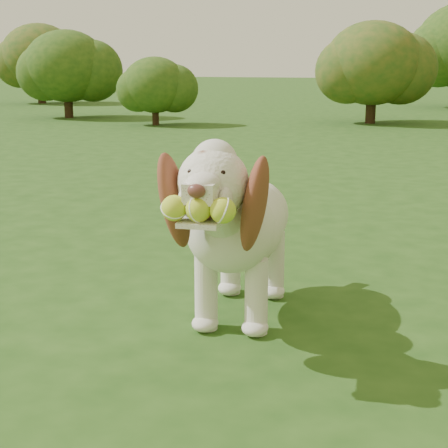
# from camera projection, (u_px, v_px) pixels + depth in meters

# --- Properties ---
(ground) EXTENTS (80.00, 80.00, 0.00)m
(ground) POSITION_uv_depth(u_px,v_px,m) (297.00, 281.00, 3.53)
(ground) COLOR #1F4413
(ground) RESTS_ON ground
(dog) EXTENTS (0.46, 1.29, 0.84)m
(dog) POSITION_uv_depth(u_px,v_px,m) (238.00, 221.00, 2.91)
(dog) COLOR silver
(dog) RESTS_ON ground
(shrub_a) EXTENTS (1.12, 1.12, 1.16)m
(shrub_a) POSITION_uv_depth(u_px,v_px,m) (155.00, 85.00, 11.76)
(shrub_a) COLOR #382314
(shrub_a) RESTS_ON ground
(shrub_e) EXTENTS (1.61, 1.61, 1.67)m
(shrub_e) POSITION_uv_depth(u_px,v_px,m) (67.00, 66.00, 13.18)
(shrub_e) COLOR #382314
(shrub_e) RESTS_ON ground
(shrub_g) EXTENTS (1.94, 1.94, 2.01)m
(shrub_g) POSITION_uv_depth(u_px,v_px,m) (39.00, 56.00, 17.54)
(shrub_g) COLOR #382314
(shrub_g) RESTS_ON ground
(shrub_b) EXTENTS (1.71, 1.71, 1.78)m
(shrub_b) POSITION_uv_depth(u_px,v_px,m) (373.00, 63.00, 12.00)
(shrub_b) COLOR #382314
(shrub_b) RESTS_ON ground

